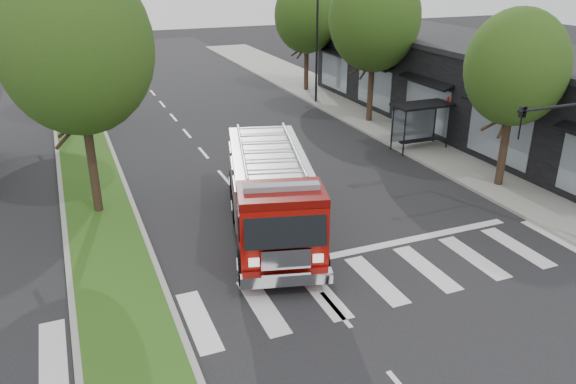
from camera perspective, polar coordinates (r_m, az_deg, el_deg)
name	(u,v)px	position (r m, az deg, el deg)	size (l,w,h in m)	color
ground	(286,251)	(20.57, -0.20, -5.99)	(140.00, 140.00, 0.00)	black
sidewalk_right	(417,136)	(34.38, 12.99, 5.55)	(5.00, 80.00, 0.15)	gray
median	(81,134)	(36.08, -20.31, 5.52)	(3.00, 50.00, 0.15)	gray
storefront_row	(483,90)	(36.52, 19.23, 9.81)	(8.00, 30.00, 5.00)	black
bus_shelter	(420,113)	(31.67, 13.25, 7.77)	(3.20, 1.60, 2.61)	black
tree_right_near	(516,68)	(26.53, 22.16, 11.60)	(4.40, 4.40, 8.05)	black
tree_right_mid	(375,18)	(35.91, 8.79, 17.04)	(5.60, 5.60, 9.72)	black
tree_right_far	(307,15)	(44.82, 1.94, 17.51)	(5.00, 5.00, 8.73)	black
tree_median_near	(76,47)	(22.94, -20.77, 13.62)	(5.80, 5.80, 10.16)	black
tree_median_far	(63,20)	(36.88, -21.89, 15.89)	(5.60, 5.60, 9.72)	black
streetlight_right_far	(315,41)	(40.88, 2.76, 15.08)	(2.11, 0.20, 8.00)	black
fire_engine	(271,194)	(21.33, -1.75, -0.17)	(5.18, 9.95, 3.31)	#610805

